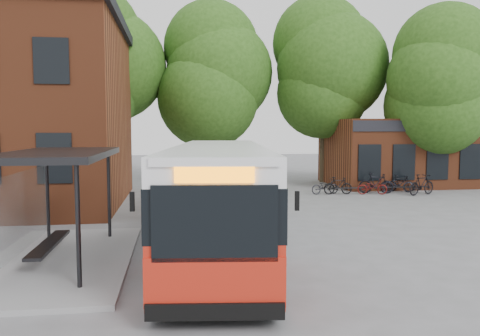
{
  "coord_description": "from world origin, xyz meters",
  "views": [
    {
      "loc": [
        -1.61,
        -13.29,
        3.42
      ],
      "look_at": [
        0.79,
        3.67,
        2.0
      ],
      "focal_mm": 35.0,
      "sensor_mm": 36.0,
      "label": 1
    }
  ],
  "objects": [
    {
      "name": "ground",
      "position": [
        0.0,
        0.0,
        0.0
      ],
      "size": [
        100.0,
        100.0,
        0.0
      ],
      "primitive_type": "plane",
      "color": "slate"
    },
    {
      "name": "shop_row",
      "position": [
        15.0,
        14.0,
        2.0
      ],
      "size": [
        14.0,
        6.2,
        4.0
      ],
      "primitive_type": null,
      "color": "brown",
      "rests_on": "ground"
    },
    {
      "name": "bus_shelter",
      "position": [
        -4.5,
        -1.0,
        1.45
      ],
      "size": [
        3.6,
        7.0,
        2.9
      ],
      "primitive_type": null,
      "color": "black",
      "rests_on": "ground"
    },
    {
      "name": "bike_rail",
      "position": [
        9.28,
        10.0,
        0.19
      ],
      "size": [
        5.2,
        0.1,
        0.38
      ],
      "primitive_type": null,
      "color": "black",
      "rests_on": "ground"
    },
    {
      "name": "tree_0",
      "position": [
        -6.0,
        16.0,
        5.5
      ],
      "size": [
        7.92,
        7.92,
        11.0
      ],
      "primitive_type": null,
      "color": "#234813",
      "rests_on": "ground"
    },
    {
      "name": "tree_1",
      "position": [
        1.0,
        17.0,
        5.2
      ],
      "size": [
        7.92,
        7.92,
        10.4
      ],
      "primitive_type": null,
      "color": "#234813",
      "rests_on": "ground"
    },
    {
      "name": "tree_2",
      "position": [
        8.0,
        16.0,
        5.5
      ],
      "size": [
        7.92,
        7.92,
        11.0
      ],
      "primitive_type": null,
      "color": "#234813",
      "rests_on": "ground"
    },
    {
      "name": "tree_3",
      "position": [
        13.0,
        12.0,
        4.64
      ],
      "size": [
        7.04,
        7.04,
        9.28
      ],
      "primitive_type": null,
      "color": "#234813",
      "rests_on": "ground"
    },
    {
      "name": "city_bus",
      "position": [
        -0.31,
        0.04,
        1.48
      ],
      "size": [
        3.77,
        11.87,
        2.96
      ],
      "primitive_type": null,
      "rotation": [
        0.0,
        0.0,
        -0.11
      ],
      "color": "red",
      "rests_on": "ground"
    },
    {
      "name": "bicycle_0",
      "position": [
        6.28,
        10.35,
        0.41
      ],
      "size": [
        1.63,
        0.83,
        0.82
      ],
      "primitive_type": "imported",
      "rotation": [
        0.0,
        0.0,
        1.76
      ],
      "color": "black",
      "rests_on": "ground"
    },
    {
      "name": "bicycle_1",
      "position": [
        6.92,
        10.15,
        0.46
      ],
      "size": [
        1.55,
        0.49,
        0.92
      ],
      "primitive_type": "imported",
      "rotation": [
        0.0,
        0.0,
        1.54
      ],
      "color": "black",
      "rests_on": "ground"
    },
    {
      "name": "bicycle_2",
      "position": [
        8.69,
        9.85,
        0.41
      ],
      "size": [
        1.63,
        0.79,
        0.82
      ],
      "primitive_type": "imported",
      "rotation": [
        0.0,
        0.0,
        1.41
      ],
      "color": "#59110F",
      "rests_on": "ground"
    },
    {
      "name": "bicycle_3",
      "position": [
        9.07,
        10.22,
        0.54
      ],
      "size": [
        1.88,
        1.06,
        1.09
      ],
      "primitive_type": "imported",
      "rotation": [
        0.0,
        0.0,
        1.25
      ],
      "color": "black",
      "rests_on": "ground"
    },
    {
      "name": "bicycle_5",
      "position": [
        10.67,
        10.66,
        0.45
      ],
      "size": [
        1.55,
        1.0,
        0.9
      ],
      "primitive_type": "imported",
      "rotation": [
        0.0,
        0.0,
        1.16
      ],
      "color": "black",
      "rests_on": "ground"
    },
    {
      "name": "bicycle_6",
      "position": [
        10.43,
        10.47,
        0.45
      ],
      "size": [
        1.78,
        0.91,
        0.89
      ],
      "primitive_type": "imported",
      "rotation": [
        0.0,
        0.0,
        1.38
      ],
      "color": "black",
      "rests_on": "ground"
    },
    {
      "name": "bicycle_7",
      "position": [
        11.14,
        9.29,
        0.55
      ],
      "size": [
        1.89,
        1.15,
        1.1
      ],
      "primitive_type": "imported",
      "rotation": [
        0.0,
        0.0,
        1.95
      ],
      "color": "black",
      "rests_on": "ground"
    }
  ]
}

